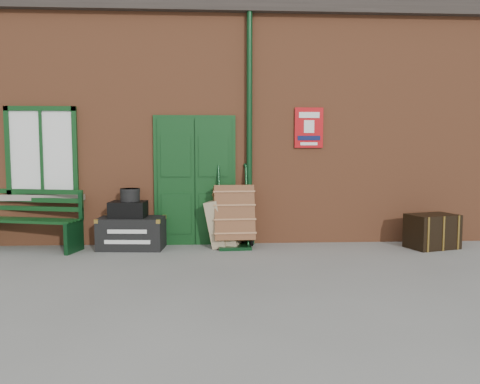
{
  "coord_description": "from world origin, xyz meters",
  "views": [
    {
      "loc": [
        0.05,
        -6.71,
        1.64
      ],
      "look_at": [
        0.44,
        0.6,
        1.0
      ],
      "focal_mm": 35.0,
      "sensor_mm": 36.0,
      "label": 1
    }
  ],
  "objects": [
    {
      "name": "dark_trunk",
      "position": [
        3.73,
        0.93,
        0.29
      ],
      "size": [
        0.91,
        0.72,
        0.58
      ],
      "primitive_type": "cube",
      "rotation": [
        0.0,
        0.0,
        0.29
      ],
      "color": "black",
      "rests_on": "ground"
    },
    {
      "name": "suitcase_front",
      "position": [
        0.28,
        1.24,
        0.35
      ],
      "size": [
        0.51,
        0.59,
        0.71
      ],
      "primitive_type": "cube",
      "rotation": [
        0.0,
        -0.3,
        -0.26
      ],
      "color": "tan",
      "rests_on": "ground"
    },
    {
      "name": "hatbox",
      "position": [
        -1.37,
        1.18,
        0.91
      ],
      "size": [
        0.34,
        0.34,
        0.21
      ],
      "primitive_type": "cylinder",
      "rotation": [
        0.0,
        0.0,
        -0.08
      ],
      "color": "black",
      "rests_on": "strongbox"
    },
    {
      "name": "station_building",
      "position": [
        -0.0,
        3.49,
        2.16
      ],
      "size": [
        10.3,
        4.3,
        4.36
      ],
      "color": "#965130",
      "rests_on": "ground"
    },
    {
      "name": "strongbox",
      "position": [
        -1.4,
        1.15,
        0.67
      ],
      "size": [
        0.62,
        0.47,
        0.27
      ],
      "primitive_type": "cube",
      "rotation": [
        0.0,
        0.0,
        -0.08
      ],
      "color": "black",
      "rests_on": "houdini_trunk"
    },
    {
      "name": "bench",
      "position": [
        -3.0,
        1.19,
        0.52
      ],
      "size": [
        1.75,
        0.91,
        1.04
      ],
      "rotation": [
        0.0,
        0.0,
        -0.25
      ],
      "color": "#0F3815",
      "rests_on": "ground"
    },
    {
      "name": "houdini_trunk",
      "position": [
        -1.35,
        1.15,
        0.27
      ],
      "size": [
        1.11,
        0.67,
        0.54
      ],
      "primitive_type": "cube",
      "rotation": [
        0.0,
        0.0,
        -0.08
      ],
      "color": "black",
      "rests_on": "ground"
    },
    {
      "name": "suitcase_back",
      "position": [
        0.1,
        1.25,
        0.41
      ],
      "size": [
        0.51,
        0.64,
        0.82
      ],
      "primitive_type": "cube",
      "rotation": [
        0.0,
        -0.2,
        -0.26
      ],
      "color": "tan",
      "rests_on": "ground"
    },
    {
      "name": "ground",
      "position": [
        0.0,
        0.0,
        0.0
      ],
      "size": [
        80.0,
        80.0,
        0.0
      ],
      "primitive_type": "plane",
      "color": "gray",
      "rests_on": "ground"
    },
    {
      "name": "porter_trolley",
      "position": [
        0.36,
        1.22,
        0.54
      ],
      "size": [
        0.72,
        0.77,
        1.4
      ],
      "rotation": [
        0.0,
        0.0,
        0.06
      ],
      "color": "black",
      "rests_on": "ground"
    }
  ]
}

